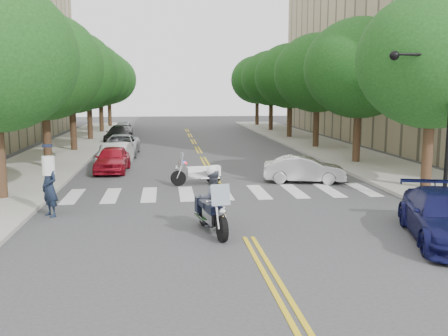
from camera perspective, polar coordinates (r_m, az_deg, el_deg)
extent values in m
plane|color=#38383A|center=(14.92, 2.80, -7.92)|extent=(140.00, 140.00, 0.00)
cube|color=#9E9991|center=(37.01, -17.80, 1.88)|extent=(5.00, 60.00, 0.15)
cube|color=#9E9991|center=(38.23, 11.41, 2.34)|extent=(5.00, 60.00, 0.15)
cylinder|color=#382316|center=(21.24, -24.26, 0.93)|extent=(0.44, 0.44, 3.32)
cylinder|color=#382316|center=(28.92, -19.57, 3.12)|extent=(0.44, 0.44, 3.32)
ellipsoid|color=#153F12|center=(28.83, -19.97, 10.85)|extent=(6.40, 6.40, 5.76)
cylinder|color=#382316|center=(36.74, -16.85, 4.37)|extent=(0.44, 0.44, 3.32)
ellipsoid|color=#153F12|center=(36.66, -17.12, 10.45)|extent=(6.40, 6.40, 5.76)
cylinder|color=#382316|center=(44.62, -15.08, 5.17)|extent=(0.44, 0.44, 3.32)
ellipsoid|color=#153F12|center=(44.56, -15.28, 10.18)|extent=(6.40, 6.40, 5.76)
cylinder|color=#382316|center=(52.54, -13.84, 5.73)|extent=(0.44, 0.44, 3.32)
ellipsoid|color=#153F12|center=(52.49, -14.00, 9.99)|extent=(6.40, 6.40, 5.76)
cylinder|color=#382316|center=(60.48, -12.93, 6.14)|extent=(0.44, 0.44, 3.32)
ellipsoid|color=#153F12|center=(60.43, -13.06, 9.84)|extent=(6.40, 6.40, 5.76)
cylinder|color=#382316|center=(23.15, 22.23, 1.65)|extent=(0.44, 0.44, 3.32)
ellipsoid|color=#153F12|center=(23.03, 22.81, 11.33)|extent=(6.40, 6.40, 5.76)
cylinder|color=#382316|center=(30.35, 14.94, 3.58)|extent=(0.44, 0.44, 3.32)
ellipsoid|color=#153F12|center=(30.26, 15.23, 10.95)|extent=(6.40, 6.40, 5.76)
cylinder|color=#382316|center=(37.87, 10.47, 4.72)|extent=(0.44, 0.44, 3.32)
ellipsoid|color=#153F12|center=(37.80, 10.64, 10.63)|extent=(6.40, 6.40, 5.76)
cylinder|color=#382316|center=(45.56, 7.49, 5.47)|extent=(0.44, 0.44, 3.32)
ellipsoid|color=#153F12|center=(45.50, 7.59, 10.38)|extent=(6.40, 6.40, 5.76)
cylinder|color=#382316|center=(53.34, 5.38, 5.99)|extent=(0.44, 0.44, 3.32)
ellipsoid|color=#153F12|center=(53.29, 5.44, 10.19)|extent=(6.40, 6.40, 5.76)
cylinder|color=#382316|center=(61.17, 3.80, 6.38)|extent=(0.44, 0.44, 3.32)
ellipsoid|color=#153F12|center=(61.13, 3.83, 10.03)|extent=(6.40, 6.40, 5.76)
cylinder|color=black|center=(19.98, 21.81, 11.96)|extent=(2.40, 0.10, 0.10)
sphere|color=black|center=(19.48, 18.89, 12.07)|extent=(0.36, 0.36, 0.36)
cylinder|color=black|center=(14.39, -0.22, -6.96)|extent=(0.31, 0.78, 0.76)
cylinder|color=black|center=(16.05, -2.22, -5.29)|extent=(0.35, 0.79, 0.76)
cube|color=silver|center=(15.23, -1.34, -5.58)|extent=(0.55, 1.06, 0.36)
cube|color=black|center=(15.06, -1.22, -4.65)|extent=(0.55, 0.85, 0.25)
cube|color=black|center=(15.63, -1.89, -4.07)|extent=(0.56, 0.69, 0.18)
cube|color=black|center=(16.14, -2.39, -4.15)|extent=(0.55, 0.43, 0.50)
cube|color=#8C99A5|center=(14.29, -0.41, -3.09)|extent=(0.58, 0.28, 0.61)
cube|color=red|center=(14.55, -0.13, -3.68)|extent=(0.13, 0.13, 0.09)
cube|color=#0C26E5|center=(14.47, -1.15, -3.75)|extent=(0.13, 0.13, 0.09)
imported|color=#474C56|center=(15.10, -1.35, -3.45)|extent=(0.97, 0.83, 1.77)
sphere|color=silver|center=(14.94, -1.36, -0.33)|extent=(0.34, 0.34, 0.34)
cylinder|color=black|center=(22.77, -5.24, -1.17)|extent=(0.72, 0.27, 0.70)
cylinder|color=black|center=(23.17, -1.25, -0.96)|extent=(0.72, 0.31, 0.70)
cube|color=silver|center=(22.95, -3.11, -0.78)|extent=(0.97, 0.50, 0.33)
cube|color=white|center=(22.88, -3.36, -0.15)|extent=(0.78, 0.50, 0.23)
cube|color=white|center=(23.02, -1.99, -0.04)|extent=(0.64, 0.51, 0.17)
cube|color=white|center=(23.17, -0.88, -0.28)|extent=(0.39, 0.50, 0.46)
cube|color=#8C99A5|center=(22.66, -4.94, 1.06)|extent=(0.25, 0.54, 0.56)
cube|color=red|center=(22.60, -4.43, 0.57)|extent=(0.12, 0.12, 0.08)
cube|color=#0C26E5|center=(22.84, -4.57, 0.66)|extent=(0.12, 0.12, 0.08)
imported|color=#161F32|center=(18.11, -19.30, -2.13)|extent=(0.85, 0.87, 2.01)
imported|color=#BCBCBE|center=(23.78, 9.16, -0.14)|extent=(4.00, 2.13, 1.25)
imported|color=#101244|center=(15.70, 24.00, -5.12)|extent=(3.30, 5.32, 1.44)
imported|color=#A91223|center=(27.16, -12.64, 1.00)|extent=(1.78, 4.10, 1.38)
imported|color=silver|center=(28.95, -12.28, 1.45)|extent=(1.82, 4.20, 1.34)
imported|color=#9D9FA4|center=(33.90, -11.72, 2.57)|extent=(2.41, 5.03, 1.38)
imported|color=black|center=(42.91, -12.00, 3.80)|extent=(2.20, 4.66, 1.31)
imported|color=#9B9A9F|center=(48.37, -11.42, 4.43)|extent=(1.73, 4.18, 1.42)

